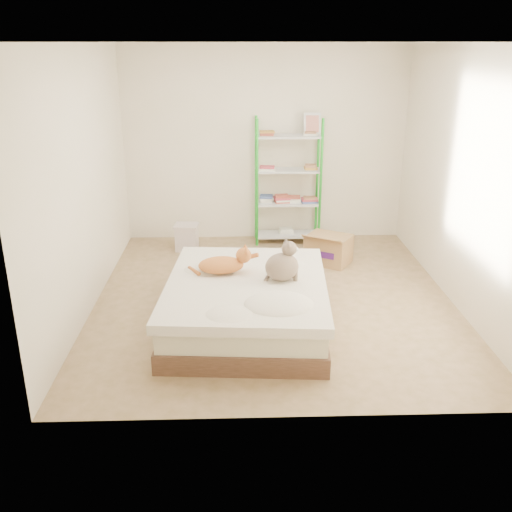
{
  "coord_description": "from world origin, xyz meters",
  "views": [
    {
      "loc": [
        -0.38,
        -5.62,
        2.6
      ],
      "look_at": [
        -0.2,
        -0.35,
        0.62
      ],
      "focal_mm": 40.0,
      "sensor_mm": 36.0,
      "label": 1
    }
  ],
  "objects_px": {
    "bed": "(247,304)",
    "grey_cat": "(282,261)",
    "cardboard_box": "(329,249)",
    "orange_cat": "(221,263)",
    "shelf_unit": "(288,182)",
    "white_bin": "(187,237)"
  },
  "relations": [
    {
      "from": "bed",
      "to": "white_bin",
      "type": "distance_m",
      "value": 2.35
    },
    {
      "from": "bed",
      "to": "shelf_unit",
      "type": "bearing_deg",
      "value": 80.72
    },
    {
      "from": "shelf_unit",
      "to": "cardboard_box",
      "type": "xyz_separation_m",
      "value": [
        0.45,
        -0.85,
        -0.66
      ]
    },
    {
      "from": "orange_cat",
      "to": "grey_cat",
      "type": "relative_size",
      "value": 1.34
    },
    {
      "from": "bed",
      "to": "orange_cat",
      "type": "bearing_deg",
      "value": 143.48
    },
    {
      "from": "orange_cat",
      "to": "cardboard_box",
      "type": "relative_size",
      "value": 0.77
    },
    {
      "from": "bed",
      "to": "orange_cat",
      "type": "relative_size",
      "value": 3.78
    },
    {
      "from": "orange_cat",
      "to": "grey_cat",
      "type": "xyz_separation_m",
      "value": [
        0.58,
        -0.2,
        0.09
      ]
    },
    {
      "from": "orange_cat",
      "to": "cardboard_box",
      "type": "height_order",
      "value": "orange_cat"
    },
    {
      "from": "bed",
      "to": "white_bin",
      "type": "bearing_deg",
      "value": 113.02
    },
    {
      "from": "shelf_unit",
      "to": "cardboard_box",
      "type": "relative_size",
      "value": 2.57
    },
    {
      "from": "shelf_unit",
      "to": "white_bin",
      "type": "relative_size",
      "value": 4.93
    },
    {
      "from": "orange_cat",
      "to": "cardboard_box",
      "type": "bearing_deg",
      "value": 44.2
    },
    {
      "from": "bed",
      "to": "cardboard_box",
      "type": "distance_m",
      "value": 1.99
    },
    {
      "from": "orange_cat",
      "to": "cardboard_box",
      "type": "xyz_separation_m",
      "value": [
        1.3,
        1.48,
        -0.4
      ]
    },
    {
      "from": "orange_cat",
      "to": "white_bin",
      "type": "relative_size",
      "value": 1.49
    },
    {
      "from": "cardboard_box",
      "to": "shelf_unit",
      "type": "bearing_deg",
      "value": 148.57
    },
    {
      "from": "bed",
      "to": "cardboard_box",
      "type": "relative_size",
      "value": 2.92
    },
    {
      "from": "orange_cat",
      "to": "bed",
      "type": "bearing_deg",
      "value": -45.22
    },
    {
      "from": "grey_cat",
      "to": "white_bin",
      "type": "relative_size",
      "value": 1.11
    },
    {
      "from": "orange_cat",
      "to": "shelf_unit",
      "type": "distance_m",
      "value": 2.49
    },
    {
      "from": "bed",
      "to": "grey_cat",
      "type": "xyz_separation_m",
      "value": [
        0.34,
        0.01,
        0.43
      ]
    }
  ]
}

